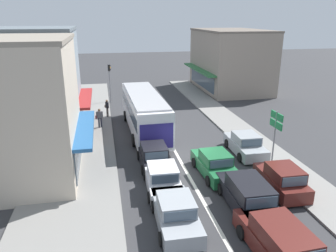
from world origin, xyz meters
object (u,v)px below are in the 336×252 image
Objects in this scene: sedan_queue_gap_filler at (163,179)px; pedestrian_browsing_midblock at (99,117)px; wagon_behind_bus_mid at (279,242)px; parked_hatchback_kerb_front at (282,180)px; wagon_adjacent_lane_lead at (247,195)px; traffic_light_downstreet at (109,77)px; hatchback_behind_bus_near at (154,156)px; sedan_queue_far_back at (215,165)px; parked_sedan_kerb_second at (245,145)px; pedestrian_with_handbag_near at (107,107)px; sedan_adjacent_lane_trail at (176,213)px; city_bus at (144,110)px; directional_road_sign at (276,125)px.

sedan_queue_gap_filler is 11.74m from pedestrian_browsing_midblock.
parked_hatchback_kerb_front is at bearing 59.30° from wagon_behind_bus_mid.
wagon_adjacent_lane_lead is 2.79× the size of pedestrian_browsing_midblock.
traffic_light_downstreet is at bearing 102.04° from wagon_behind_bus_mid.
hatchback_behind_bus_near is at bearing 110.86° from wagon_behind_bus_mid.
hatchback_behind_bus_near is 7.78m from parked_hatchback_kerb_front.
parked_hatchback_kerb_front is at bearing 24.57° from wagon_adjacent_lane_lead.
sedan_queue_far_back and parked_sedan_kerb_second have the same top height.
wagon_behind_bus_mid is at bearing -73.31° from pedestrian_with_handbag_near.
wagon_adjacent_lane_lead is 6.81m from hatchback_behind_bus_near.
hatchback_behind_bus_near is (-3.44, 1.85, 0.05)m from sedan_queue_far_back.
pedestrian_browsing_midblock is (-6.77, 10.06, 0.40)m from sedan_queue_far_back.
sedan_adjacent_lane_trail is 1.00× the size of parked_sedan_kerb_second.
parked_sedan_kerb_second is at bearing 47.59° from sedan_adjacent_lane_trail.
city_bus is at bearing -23.26° from pedestrian_browsing_midblock.
sedan_adjacent_lane_trail is 1.01× the size of traffic_light_downstreet.
wagon_adjacent_lane_lead reaches higher than parked_sedan_kerb_second.
pedestrian_with_handbag_near is at bearing 122.32° from city_bus.
wagon_adjacent_lane_lead is (3.51, -12.30, -1.14)m from city_bus.
hatchback_behind_bus_near reaches higher than parked_sedan_kerb_second.
sedan_queue_far_back is at bearing -28.26° from hatchback_behind_bus_near.
sedan_queue_far_back is 3.91m from hatchback_behind_bus_near.
directional_road_sign is at bearing -65.32° from parked_sedan_kerb_second.
city_bus is 3.03× the size of directional_road_sign.
sedan_adjacent_lane_trail is 9.75m from parked_sedan_kerb_second.
traffic_light_downstreet is 9.28m from pedestrian_browsing_midblock.
pedestrian_browsing_midblock reaches higher than wagon_adjacent_lane_lead.
pedestrian_with_handbag_near is at bearing 77.09° from pedestrian_browsing_midblock.
directional_road_sign reaches higher than pedestrian_browsing_midblock.
parked_sedan_kerb_second is at bearing -48.62° from pedestrian_with_handbag_near.
traffic_light_downstreet reaches higher than wagon_behind_bus_mid.
pedestrian_with_handbag_near is at bearing 119.69° from parked_hatchback_kerb_front.
sedan_queue_far_back is 4.12m from parked_sedan_kerb_second.
parked_hatchback_kerb_front is at bearing -35.19° from hatchback_behind_bus_near.
hatchback_behind_bus_near is at bearing 144.81° from parked_hatchback_kerb_front.
sedan_queue_far_back is 2.62× the size of pedestrian_with_handbag_near.
pedestrian_with_handbag_near reaches higher than hatchback_behind_bus_near.
parked_hatchback_kerb_front is at bearing -12.89° from sedan_queue_gap_filler.
pedestrian_browsing_midblock is at bearing -97.60° from traffic_light_downstreet.
city_bus is 10.90m from traffic_light_downstreet.
sedan_adjacent_lane_trail is 5.69m from sedan_queue_far_back.
parked_hatchback_kerb_front is at bearing -60.31° from pedestrian_with_handbag_near.
sedan_queue_far_back is at bearing -65.17° from pedestrian_with_handbag_near.
pedestrian_browsing_midblock is (-7.14, 13.85, 0.32)m from wagon_adjacent_lane_lead.
wagon_behind_bus_mid is 1.07× the size of sedan_queue_far_back.
sedan_queue_far_back is at bearing 95.50° from wagon_adjacent_lane_lead.
hatchback_behind_bus_near is 11.58m from pedestrian_with_handbag_near.
sedan_adjacent_lane_trail is at bearing -81.50° from pedestrian_with_handbag_near.
hatchback_behind_bus_near is 6.64m from parked_sedan_kerb_second.
sedan_queue_far_back is at bearing 90.62° from wagon_behind_bus_mid.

